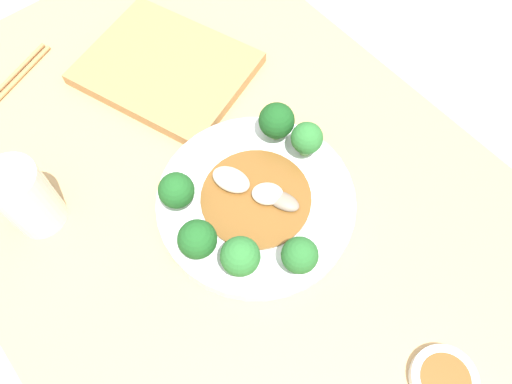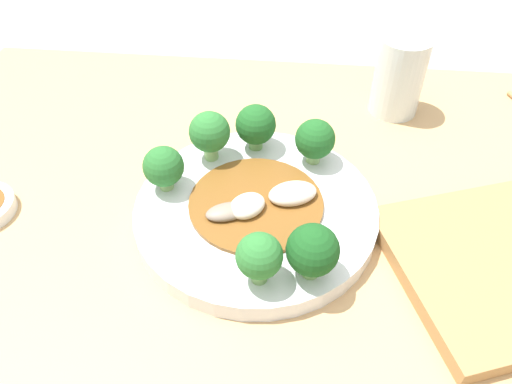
{
  "view_description": "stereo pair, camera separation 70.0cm",
  "coord_description": "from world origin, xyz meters",
  "px_view_note": "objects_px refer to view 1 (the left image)",
  "views": [
    {
      "loc": [
        0.28,
        -0.18,
        1.4
      ],
      "look_at": [
        0.04,
        0.02,
        0.8
      ],
      "focal_mm": 35.0,
      "sensor_mm": 36.0,
      "label": 1
    },
    {
      "loc": [
        0.0,
        0.42,
        1.18
      ],
      "look_at": [
        0.04,
        0.02,
        0.8
      ],
      "focal_mm": 35.0,
      "sensor_mm": 36.0,
      "label": 2
    }
  ],
  "objects_px": {
    "broccoli_north": "(307,139)",
    "broccoli_northwest": "(277,121)",
    "broccoli_southeast": "(240,257)",
    "plate": "(256,202)",
    "sauce_dish": "(444,380)",
    "stirfry_center": "(255,194)",
    "broccoli_south": "(197,239)",
    "broccoli_southwest": "(176,191)",
    "drinking_glass": "(26,198)",
    "cutting_board": "(166,68)",
    "broccoli_east": "(301,254)"
  },
  "relations": [
    {
      "from": "plate",
      "to": "broccoli_south",
      "type": "relative_size",
      "value": 4.55
    },
    {
      "from": "broccoli_east",
      "to": "sauce_dish",
      "type": "distance_m",
      "value": 0.23
    },
    {
      "from": "broccoli_southeast",
      "to": "broccoli_southwest",
      "type": "height_order",
      "value": "broccoli_southeast"
    },
    {
      "from": "broccoli_east",
      "to": "cutting_board",
      "type": "distance_m",
      "value": 0.4
    },
    {
      "from": "broccoli_north",
      "to": "sauce_dish",
      "type": "distance_m",
      "value": 0.35
    },
    {
      "from": "broccoli_southwest",
      "to": "stirfry_center",
      "type": "xyz_separation_m",
      "value": [
        0.06,
        0.09,
        -0.03
      ]
    },
    {
      "from": "broccoli_south",
      "to": "drinking_glass",
      "type": "height_order",
      "value": "drinking_glass"
    },
    {
      "from": "broccoli_northwest",
      "to": "cutting_board",
      "type": "xyz_separation_m",
      "value": [
        -0.22,
        -0.05,
        -0.05
      ]
    },
    {
      "from": "broccoli_south",
      "to": "broccoli_southeast",
      "type": "bearing_deg",
      "value": 26.38
    },
    {
      "from": "plate",
      "to": "drinking_glass",
      "type": "relative_size",
      "value": 2.44
    },
    {
      "from": "broccoli_southeast",
      "to": "plate",
      "type": "bearing_deg",
      "value": 129.49
    },
    {
      "from": "broccoli_north",
      "to": "broccoli_southeast",
      "type": "distance_m",
      "value": 0.2
    },
    {
      "from": "broccoli_east",
      "to": "broccoli_south",
      "type": "distance_m",
      "value": 0.13
    },
    {
      "from": "broccoli_north",
      "to": "stirfry_center",
      "type": "relative_size",
      "value": 0.39
    },
    {
      "from": "broccoli_southeast",
      "to": "drinking_glass",
      "type": "relative_size",
      "value": 0.57
    },
    {
      "from": "broccoli_north",
      "to": "broccoli_southeast",
      "type": "height_order",
      "value": "broccoli_southeast"
    },
    {
      "from": "broccoli_east",
      "to": "sauce_dish",
      "type": "bearing_deg",
      "value": 10.51
    },
    {
      "from": "plate",
      "to": "broccoli_south",
      "type": "height_order",
      "value": "broccoli_south"
    },
    {
      "from": "sauce_dish",
      "to": "stirfry_center",
      "type": "bearing_deg",
      "value": -176.13
    },
    {
      "from": "broccoli_northwest",
      "to": "broccoli_south",
      "type": "distance_m",
      "value": 0.21
    },
    {
      "from": "broccoli_south",
      "to": "plate",
      "type": "bearing_deg",
      "value": 95.99
    },
    {
      "from": "broccoli_southeast",
      "to": "sauce_dish",
      "type": "relative_size",
      "value": 0.81
    },
    {
      "from": "broccoli_south",
      "to": "stirfry_center",
      "type": "relative_size",
      "value": 0.4
    },
    {
      "from": "plate",
      "to": "broccoli_north",
      "type": "bearing_deg",
      "value": 97.55
    },
    {
      "from": "broccoli_southwest",
      "to": "drinking_glass",
      "type": "bearing_deg",
      "value": -126.27
    },
    {
      "from": "broccoli_northwest",
      "to": "broccoli_south",
      "type": "bearing_deg",
      "value": -69.09
    },
    {
      "from": "plate",
      "to": "broccoli_north",
      "type": "xyz_separation_m",
      "value": [
        -0.01,
        0.1,
        0.05
      ]
    },
    {
      "from": "cutting_board",
      "to": "broccoli_southeast",
      "type": "bearing_deg",
      "value": -19.17
    },
    {
      "from": "cutting_board",
      "to": "broccoli_southwest",
      "type": "bearing_deg",
      "value": -30.04
    },
    {
      "from": "sauce_dish",
      "to": "plate",
      "type": "bearing_deg",
      "value": -175.79
    },
    {
      "from": "broccoli_east",
      "to": "broccoli_south",
      "type": "xyz_separation_m",
      "value": [
        -0.1,
        -0.09,
        0.0
      ]
    },
    {
      "from": "sauce_dish",
      "to": "broccoli_northwest",
      "type": "bearing_deg",
      "value": 170.26
    },
    {
      "from": "plate",
      "to": "sauce_dish",
      "type": "bearing_deg",
      "value": 4.21
    },
    {
      "from": "broccoli_southeast",
      "to": "stirfry_center",
      "type": "bearing_deg",
      "value": 130.57
    },
    {
      "from": "broccoli_southeast",
      "to": "sauce_dish",
      "type": "xyz_separation_m",
      "value": [
        0.26,
        0.1,
        -0.05
      ]
    },
    {
      "from": "plate",
      "to": "broccoli_north",
      "type": "height_order",
      "value": "broccoli_north"
    },
    {
      "from": "broccoli_north",
      "to": "drinking_glass",
      "type": "xyz_separation_m",
      "value": [
        -0.17,
        -0.35,
        -0.0
      ]
    },
    {
      "from": "broccoli_northwest",
      "to": "stirfry_center",
      "type": "distance_m",
      "value": 0.11
    },
    {
      "from": "broccoli_south",
      "to": "cutting_board",
      "type": "relative_size",
      "value": 0.19
    },
    {
      "from": "broccoli_southeast",
      "to": "sauce_dish",
      "type": "height_order",
      "value": "broccoli_southeast"
    },
    {
      "from": "broccoli_east",
      "to": "broccoli_southwest",
      "type": "distance_m",
      "value": 0.19
    },
    {
      "from": "sauce_dish",
      "to": "broccoli_southwest",
      "type": "bearing_deg",
      "value": -164.36
    },
    {
      "from": "broccoli_northwest",
      "to": "sauce_dish",
      "type": "xyz_separation_m",
      "value": [
        0.39,
        -0.07,
        -0.05
      ]
    },
    {
      "from": "broccoli_southwest",
      "to": "sauce_dish",
      "type": "distance_m",
      "value": 0.41
    },
    {
      "from": "broccoli_southeast",
      "to": "broccoli_northwest",
      "type": "height_order",
      "value": "broccoli_southeast"
    },
    {
      "from": "plate",
      "to": "broccoli_southeast",
      "type": "bearing_deg",
      "value": -50.51
    },
    {
      "from": "sauce_dish",
      "to": "cutting_board",
      "type": "xyz_separation_m",
      "value": [
        -0.61,
        0.02,
        0.0
      ]
    },
    {
      "from": "broccoli_southeast",
      "to": "broccoli_southwest",
      "type": "bearing_deg",
      "value": -177.1
    },
    {
      "from": "broccoli_north",
      "to": "broccoli_northwest",
      "type": "relative_size",
      "value": 0.96
    },
    {
      "from": "broccoli_southeast",
      "to": "cutting_board",
      "type": "height_order",
      "value": "broccoli_southeast"
    }
  ]
}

